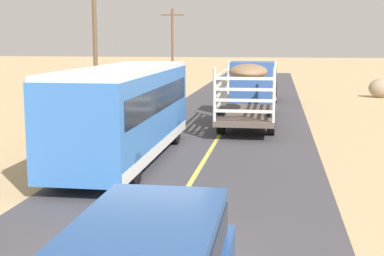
{
  "coord_description": "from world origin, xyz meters",
  "views": [
    {
      "loc": [
        2.42,
        -9.69,
        4.15
      ],
      "look_at": [
        0.0,
        6.12,
        1.59
      ],
      "focal_mm": 51.99,
      "sensor_mm": 36.0,
      "label": 1
    }
  ],
  "objects_px": {
    "power_pole_far": "(172,43)",
    "livestock_truck": "(251,86)",
    "car_far": "(263,85)",
    "boulder_mid_field": "(380,88)",
    "bus": "(125,111)",
    "power_pole_mid": "(95,43)"
  },
  "relations": [
    {
      "from": "power_pole_far",
      "to": "livestock_truck",
      "type": "bearing_deg",
      "value": -70.35
    },
    {
      "from": "car_far",
      "to": "power_pole_far",
      "type": "xyz_separation_m",
      "value": [
        -9.1,
        15.13,
        2.71
      ]
    },
    {
      "from": "livestock_truck",
      "to": "car_far",
      "type": "distance_m",
      "value": 9.37
    },
    {
      "from": "power_pole_far",
      "to": "boulder_mid_field",
      "type": "distance_m",
      "value": 21.21
    },
    {
      "from": "car_far",
      "to": "livestock_truck",
      "type": "bearing_deg",
      "value": -92.22
    },
    {
      "from": "bus",
      "to": "car_far",
      "type": "bearing_deg",
      "value": 78.22
    },
    {
      "from": "bus",
      "to": "boulder_mid_field",
      "type": "xyz_separation_m",
      "value": [
        12.43,
        23.23,
        -1.07
      ]
    },
    {
      "from": "bus",
      "to": "power_pole_mid",
      "type": "xyz_separation_m",
      "value": [
        -4.97,
        11.82,
        2.17
      ]
    },
    {
      "from": "livestock_truck",
      "to": "car_far",
      "type": "bearing_deg",
      "value": 87.78
    },
    {
      "from": "power_pole_mid",
      "to": "boulder_mid_field",
      "type": "height_order",
      "value": "power_pole_mid"
    },
    {
      "from": "livestock_truck",
      "to": "boulder_mid_field",
      "type": "height_order",
      "value": "livestock_truck"
    },
    {
      "from": "bus",
      "to": "power_pole_far",
      "type": "distance_m",
      "value": 35.36
    },
    {
      "from": "livestock_truck",
      "to": "bus",
      "type": "distance_m",
      "value": 11.14
    },
    {
      "from": "power_pole_mid",
      "to": "power_pole_far",
      "type": "xyz_separation_m",
      "value": [
        -0.0,
        23.13,
        -0.12
      ]
    },
    {
      "from": "car_far",
      "to": "power_pole_far",
      "type": "bearing_deg",
      "value": 121.03
    },
    {
      "from": "bus",
      "to": "livestock_truck",
      "type": "bearing_deg",
      "value": 70.21
    },
    {
      "from": "livestock_truck",
      "to": "power_pole_mid",
      "type": "relative_size",
      "value": 1.34
    },
    {
      "from": "livestock_truck",
      "to": "power_pole_far",
      "type": "distance_m",
      "value": 26.06
    },
    {
      "from": "livestock_truck",
      "to": "power_pole_far",
      "type": "relative_size",
      "value": 1.38
    },
    {
      "from": "livestock_truck",
      "to": "bus",
      "type": "xyz_separation_m",
      "value": [
        -3.77,
        -10.48,
        -0.04
      ]
    },
    {
      "from": "car_far",
      "to": "power_pole_far",
      "type": "height_order",
      "value": "power_pole_far"
    },
    {
      "from": "car_far",
      "to": "bus",
      "type": "bearing_deg",
      "value": -101.78
    }
  ]
}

